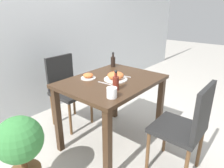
{
  "coord_description": "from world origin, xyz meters",
  "views": [
    {
      "loc": [
        -1.51,
        -1.25,
        1.47
      ],
      "look_at": [
        0.0,
        0.0,
        0.72
      ],
      "focal_mm": 32.0,
      "sensor_mm": 36.0,
      "label": 1
    }
  ],
  "objects_px": {
    "chair_near": "(187,125)",
    "side_plate": "(88,76)",
    "drink_cup": "(112,93)",
    "potted_plant_left": "(21,150)",
    "chair_far": "(67,87)",
    "sauce_bottle": "(116,82)",
    "food_plate": "(116,76)",
    "condiment_bottle": "(113,61)"
  },
  "relations": [
    {
      "from": "chair_near",
      "to": "sauce_bottle",
      "type": "height_order",
      "value": "sauce_bottle"
    },
    {
      "from": "side_plate",
      "to": "drink_cup",
      "type": "relative_size",
      "value": 1.77
    },
    {
      "from": "drink_cup",
      "to": "side_plate",
      "type": "bearing_deg",
      "value": 67.23
    },
    {
      "from": "chair_far",
      "to": "food_plate",
      "type": "xyz_separation_m",
      "value": [
        0.05,
        -0.77,
        0.29
      ]
    },
    {
      "from": "condiment_bottle",
      "to": "potted_plant_left",
      "type": "distance_m",
      "value": 1.44
    },
    {
      "from": "sauce_bottle",
      "to": "potted_plant_left",
      "type": "bearing_deg",
      "value": 159.08
    },
    {
      "from": "chair_far",
      "to": "drink_cup",
      "type": "bearing_deg",
      "value": -106.9
    },
    {
      "from": "side_plate",
      "to": "condiment_bottle",
      "type": "bearing_deg",
      "value": 9.72
    },
    {
      "from": "chair_near",
      "to": "side_plate",
      "type": "bearing_deg",
      "value": -79.33
    },
    {
      "from": "drink_cup",
      "to": "sauce_bottle",
      "type": "xyz_separation_m",
      "value": [
        0.15,
        0.08,
        0.03
      ]
    },
    {
      "from": "sauce_bottle",
      "to": "chair_far",
      "type": "bearing_deg",
      "value": 80.54
    },
    {
      "from": "drink_cup",
      "to": "condiment_bottle",
      "type": "xyz_separation_m",
      "value": [
        0.73,
        0.59,
        0.03
      ]
    },
    {
      "from": "side_plate",
      "to": "sauce_bottle",
      "type": "distance_m",
      "value": 0.42
    },
    {
      "from": "chair_near",
      "to": "chair_far",
      "type": "distance_m",
      "value": 1.54
    },
    {
      "from": "potted_plant_left",
      "to": "chair_far",
      "type": "bearing_deg",
      "value": 33.83
    },
    {
      "from": "drink_cup",
      "to": "food_plate",
      "type": "bearing_deg",
      "value": 34.64
    },
    {
      "from": "chair_far",
      "to": "sauce_bottle",
      "type": "height_order",
      "value": "sauce_bottle"
    },
    {
      "from": "drink_cup",
      "to": "potted_plant_left",
      "type": "relative_size",
      "value": 0.12
    },
    {
      "from": "sauce_bottle",
      "to": "chair_near",
      "type": "bearing_deg",
      "value": -67.57
    },
    {
      "from": "side_plate",
      "to": "condiment_bottle",
      "type": "xyz_separation_m",
      "value": [
        0.52,
        0.09,
        0.05
      ]
    },
    {
      "from": "chair_far",
      "to": "potted_plant_left",
      "type": "xyz_separation_m",
      "value": [
        -0.95,
        -0.64,
        -0.08
      ]
    },
    {
      "from": "chair_near",
      "to": "sauce_bottle",
      "type": "relative_size",
      "value": 4.81
    },
    {
      "from": "chair_near",
      "to": "drink_cup",
      "type": "relative_size",
      "value": 10.34
    },
    {
      "from": "chair_far",
      "to": "sauce_bottle",
      "type": "distance_m",
      "value": 1.01
    },
    {
      "from": "side_plate",
      "to": "sauce_bottle",
      "type": "height_order",
      "value": "sauce_bottle"
    },
    {
      "from": "drink_cup",
      "to": "sauce_bottle",
      "type": "bearing_deg",
      "value": 27.88
    },
    {
      "from": "sauce_bottle",
      "to": "potted_plant_left",
      "type": "relative_size",
      "value": 0.26
    },
    {
      "from": "chair_far",
      "to": "sauce_bottle",
      "type": "xyz_separation_m",
      "value": [
        -0.16,
        -0.94,
        0.33
      ]
    },
    {
      "from": "chair_near",
      "to": "condiment_bottle",
      "type": "relative_size",
      "value": 4.81
    },
    {
      "from": "food_plate",
      "to": "drink_cup",
      "type": "relative_size",
      "value": 2.77
    },
    {
      "from": "condiment_bottle",
      "to": "chair_far",
      "type": "bearing_deg",
      "value": 133.86
    },
    {
      "from": "food_plate",
      "to": "condiment_bottle",
      "type": "relative_size",
      "value": 1.29
    },
    {
      "from": "chair_near",
      "to": "potted_plant_left",
      "type": "bearing_deg",
      "value": -40.86
    },
    {
      "from": "chair_far",
      "to": "food_plate",
      "type": "relative_size",
      "value": 3.74
    },
    {
      "from": "potted_plant_left",
      "to": "sauce_bottle",
      "type": "bearing_deg",
      "value": -20.92
    },
    {
      "from": "sauce_bottle",
      "to": "potted_plant_left",
      "type": "xyz_separation_m",
      "value": [
        -0.79,
        0.3,
        -0.41
      ]
    },
    {
      "from": "chair_near",
      "to": "condiment_bottle",
      "type": "xyz_separation_m",
      "value": [
        0.33,
        1.1,
        0.33
      ]
    },
    {
      "from": "condiment_bottle",
      "to": "potted_plant_left",
      "type": "relative_size",
      "value": 0.26
    },
    {
      "from": "potted_plant_left",
      "to": "food_plate",
      "type": "bearing_deg",
      "value": -7.67
    },
    {
      "from": "side_plate",
      "to": "food_plate",
      "type": "bearing_deg",
      "value": -58.36
    },
    {
      "from": "condiment_bottle",
      "to": "potted_plant_left",
      "type": "height_order",
      "value": "condiment_bottle"
    },
    {
      "from": "side_plate",
      "to": "potted_plant_left",
      "type": "relative_size",
      "value": 0.22
    }
  ]
}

